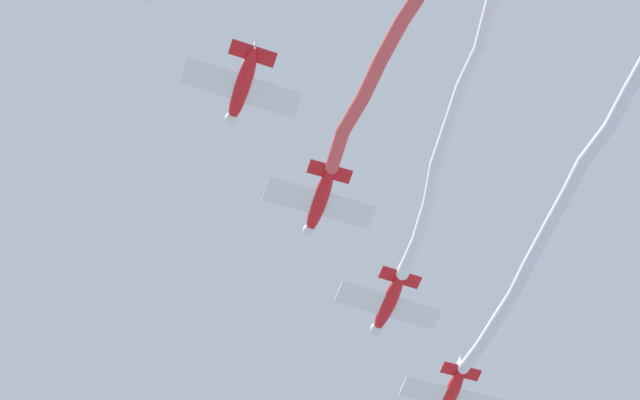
# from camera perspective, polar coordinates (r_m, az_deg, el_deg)

# --- Properties ---
(airplane_lead) EXTENTS (7.08, 5.94, 1.87)m
(airplane_lead) POSITION_cam_1_polar(r_m,az_deg,el_deg) (70.50, 7.98, -11.79)
(airplane_lead) COLOR red
(smoke_trail_lead) EXTENTS (14.93, 23.15, 3.37)m
(smoke_trail_lead) POSITION_cam_1_polar(r_m,az_deg,el_deg) (61.89, 13.81, -1.73)
(smoke_trail_lead) COLOR white
(airplane_left_wing) EXTENTS (7.19, 5.84, 1.87)m
(airplane_left_wing) POSITION_cam_1_polar(r_m,az_deg,el_deg) (65.40, 4.20, -6.36)
(airplane_left_wing) COLOR red
(smoke_trail_left_wing) EXTENTS (13.16, 18.03, 4.57)m
(smoke_trail_left_wing) POSITION_cam_1_polar(r_m,az_deg,el_deg) (61.35, 8.07, 4.45)
(smoke_trail_left_wing) COLOR white
(airplane_right_wing) EXTENTS (7.09, 5.93, 1.87)m
(airplane_right_wing) POSITION_cam_1_polar(r_m,az_deg,el_deg) (61.29, -0.03, -0.09)
(airplane_right_wing) COLOR red
(smoke_trail_right_wing) EXTENTS (8.47, 18.27, 1.57)m
(smoke_trail_right_wing) POSITION_cam_1_polar(r_m,az_deg,el_deg) (57.02, 4.78, 9.79)
(smoke_trail_right_wing) COLOR #DB4C4C
(airplane_slot) EXTENTS (7.17, 5.86, 1.87)m
(airplane_slot) POSITION_cam_1_polar(r_m,az_deg,el_deg) (58.39, -4.80, 6.94)
(airplane_slot) COLOR red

